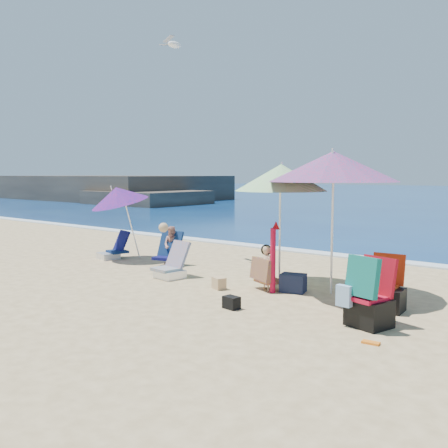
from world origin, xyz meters
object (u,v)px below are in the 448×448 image
Objects in this scene: person_center at (266,268)px; person_left at (171,246)px; umbrella_turquoise at (333,167)px; camp_chair_left at (387,294)px; camp_chair_right at (368,301)px; seagull at (174,44)px; umbrella_striped at (281,178)px; umbrella_blue at (118,195)px; furled_umbrella at (273,254)px; chair_rainbow at (171,268)px; chair_navy at (113,251)px.

person_center is 3.08m from person_left.
person_center is (-1.05, -0.41, -1.77)m from umbrella_turquoise.
camp_chair_right is at bearing -83.81° from camp_chair_left.
umbrella_striped is at bearing -14.45° from seagull.
camp_chair_right is 1.16× the size of seagull.
person_left is (-4.06, 0.26, -1.72)m from umbrella_turquoise.
umbrella_turquoise is 2.23m from camp_chair_left.
furled_umbrella is at bearing -6.03° from umbrella_blue.
umbrella_turquoise reaches higher than umbrella_blue.
seagull reaches higher than umbrella_striped.
umbrella_blue is 2.22× the size of seagull.
chair_rainbow is 2.08m from person_center.
person_center is 0.95× the size of seagull.
chair_navy is at bearing 174.79° from person_center.
umbrella_turquoise is 3.74× the size of chair_rainbow.
camp_chair_left is 0.96m from camp_chair_right.
umbrella_blue is 4.67m from person_center.
seagull is (-1.63, 1.78, 4.89)m from chair_rainbow.
umbrella_turquoise is 2.72× the size of person_left.
chair_navy is 0.93× the size of camp_chair_left.
person_center is at bearing 160.68° from furled_umbrella.
person_center reaches higher than chair_rainbow.
seagull is (-3.89, 1.57, 4.40)m from furled_umbrella.
chair_navy is at bearing -134.72° from seagull.
chair_rainbow is at bearing -167.28° from umbrella_turquoise.
person_left is at bearing 134.89° from chair_rainbow.
umbrella_blue is (-5.55, 0.01, -0.63)m from umbrella_turquoise.
umbrella_striped is at bearing 147.71° from camp_chair_right.
person_left is (-3.01, 0.68, 0.06)m from person_center.
person_center is at bearing -12.67° from person_left.
umbrella_blue is 2.64× the size of chair_rainbow.
chair_navy is 1.77m from person_left.
umbrella_blue is 1.87m from person_left.
umbrella_turquoise is 2.10m from person_center.
camp_chair_left is (6.65, -0.37, -1.28)m from umbrella_blue.
umbrella_blue reaches higher than chair_rainbow.
camp_chair_right is at bearing -10.76° from chair_navy.
umbrella_striped is at bearing 1.63° from chair_navy.
camp_chair_left is at bearing -12.96° from umbrella_striped.
seagull is (0.82, 1.07, 3.54)m from umbrella_blue.
camp_chair_right is at bearing -16.64° from person_left.
umbrella_turquoise reaches higher than camp_chair_right.
chair_rainbow is 0.89× the size of person_center.
umbrella_turquoise is at bearing -12.92° from seagull.
umbrella_striped is 2.31× the size of person_left.
camp_chair_right is 2.42m from person_center.
umbrella_turquoise is at bearing 162.05° from camp_chair_left.
person_left is at bearing 9.57° from umbrella_blue.
umbrella_turquoise is 1.77m from furled_umbrella.
chair_navy is 1.10× the size of chair_rainbow.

